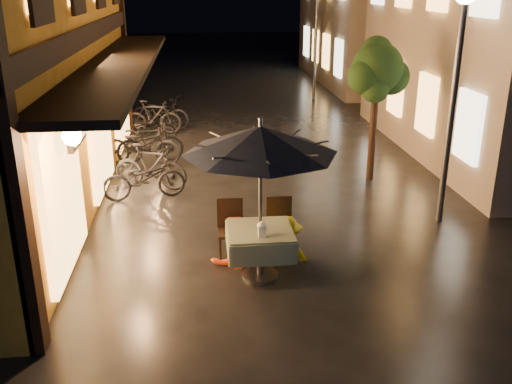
{
  "coord_description": "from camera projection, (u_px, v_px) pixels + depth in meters",
  "views": [
    {
      "loc": [
        -1.44,
        -7.49,
        4.23
      ],
      "look_at": [
        -0.59,
        0.8,
        1.15
      ],
      "focal_mm": 40.0,
      "sensor_mm": 36.0,
      "label": 1
    }
  ],
  "objects": [
    {
      "name": "ground",
      "position": [
        300.0,
        280.0,
        8.59
      ],
      "size": [
        90.0,
        90.0,
        0.0
      ],
      "primitive_type": "plane",
      "color": "black",
      "rests_on": "ground"
    },
    {
      "name": "person_yellow",
      "position": [
        286.0,
        218.0,
        9.01
      ],
      "size": [
        0.98,
        0.63,
        1.43
      ],
      "primitive_type": "imported",
      "rotation": [
        0.0,
        0.0,
        3.04
      ],
      "color": "#FFE101",
      "rests_on": "ground"
    },
    {
      "name": "table_lantern",
      "position": [
        262.0,
        228.0,
        8.17
      ],
      "size": [
        0.16,
        0.16,
        0.25
      ],
      "color": "white",
      "rests_on": "cafe_table"
    },
    {
      "name": "streetlamp_far",
      "position": [
        316.0,
        20.0,
        20.93
      ],
      "size": [
        0.36,
        0.36,
        4.23
      ],
      "color": "#59595E",
      "rests_on": "ground"
    },
    {
      "name": "bicycle_2",
      "position": [
        142.0,
        145.0,
        13.86
      ],
      "size": [
        1.98,
        0.96,
        1.0
      ],
      "primitive_type": "imported",
      "rotation": [
        0.0,
        0.0,
        1.41
      ],
      "color": "black",
      "rests_on": "ground"
    },
    {
      "name": "bicycle_5",
      "position": [
        153.0,
        117.0,
        16.7
      ],
      "size": [
        1.7,
        0.63,
        1.0
      ],
      "primitive_type": "imported",
      "rotation": [
        0.0,
        0.0,
        1.47
      ],
      "color": "black",
      "rests_on": "ground"
    },
    {
      "name": "streetlamp_near",
      "position": [
        458.0,
        63.0,
        9.73
      ],
      "size": [
        0.36,
        0.36,
        4.23
      ],
      "color": "#59595E",
      "rests_on": "ground"
    },
    {
      "name": "bicycle_4",
      "position": [
        147.0,
        132.0,
        15.4
      ],
      "size": [
        1.66,
        0.98,
        0.82
      ],
      "primitive_type": "imported",
      "rotation": [
        0.0,
        0.0,
        1.87
      ],
      "color": "black",
      "rests_on": "ground"
    },
    {
      "name": "patio_umbrella",
      "position": [
        260.0,
        140.0,
        7.98
      ],
      "size": [
        2.23,
        2.23,
        2.46
      ],
      "color": "#59595E",
      "rests_on": "ground"
    },
    {
      "name": "cafe_chair_left",
      "position": [
        230.0,
        226.0,
        9.18
      ],
      "size": [
        0.42,
        0.42,
        0.97
      ],
      "color": "black",
      "rests_on": "ground"
    },
    {
      "name": "person_orange",
      "position": [
        232.0,
        218.0,
        8.9
      ],
      "size": [
        0.88,
        0.78,
        1.52
      ],
      "primitive_type": "imported",
      "rotation": [
        0.0,
        0.0,
        3.46
      ],
      "color": "#F64214",
      "rests_on": "ground"
    },
    {
      "name": "bicycle_3",
      "position": [
        150.0,
        143.0,
        14.03
      ],
      "size": [
        1.72,
        0.79,
        0.99
      ],
      "primitive_type": "imported",
      "rotation": [
        0.0,
        0.0,
        1.77
      ],
      "color": "black",
      "rests_on": "ground"
    },
    {
      "name": "cafe_table",
      "position": [
        260.0,
        241.0,
        8.52
      ],
      "size": [
        0.99,
        0.99,
        0.78
      ],
      "color": "#59595E",
      "rests_on": "ground"
    },
    {
      "name": "bicycle_6",
      "position": [
        160.0,
        112.0,
        17.36
      ],
      "size": [
        1.98,
        1.3,
        0.98
      ],
      "primitive_type": "imported",
      "rotation": [
        0.0,
        0.0,
        1.19
      ],
      "color": "black",
      "rests_on": "ground"
    },
    {
      "name": "street_tree",
      "position": [
        378.0,
        72.0,
        12.19
      ],
      "size": [
        1.43,
        1.2,
        3.15
      ],
      "color": "black",
      "rests_on": "ground"
    },
    {
      "name": "cafe_chair_right",
      "position": [
        280.0,
        224.0,
        9.26
      ],
      "size": [
        0.42,
        0.42,
        0.97
      ],
      "color": "black",
      "rests_on": "ground"
    },
    {
      "name": "bicycle_1",
      "position": [
        150.0,
        167.0,
        12.25
      ],
      "size": [
        1.71,
        1.0,
        0.99
      ],
      "primitive_type": "imported",
      "rotation": [
        0.0,
        0.0,
        1.22
      ],
      "color": "black",
      "rests_on": "ground"
    },
    {
      "name": "bicycle_0",
      "position": [
        144.0,
        178.0,
        11.67
      ],
      "size": [
        1.77,
        0.9,
        0.89
      ],
      "primitive_type": "imported",
      "rotation": [
        0.0,
        0.0,
        1.76
      ],
      "color": "black",
      "rests_on": "ground"
    }
  ]
}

